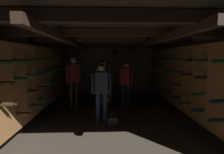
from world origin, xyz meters
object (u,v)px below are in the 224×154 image
object	(u,v)px
person_guest_far_right	(126,80)
handbag	(113,121)
person_guest_rear_center	(102,81)
person_guest_far_left	(74,77)
display_bottle	(106,76)
wine_crate_stack	(105,91)
person_host_center	(101,87)

from	to	relation	value
person_guest_far_right	handbag	world-z (taller)	person_guest_far_right
person_guest_rear_center	person_guest_far_right	distance (m)	0.94
person_guest_rear_center	person_guest_far_left	bearing A→B (deg)	156.31
person_guest_rear_center	display_bottle	bearing A→B (deg)	83.80
person_guest_rear_center	person_guest_far_left	size ratio (longest dim) A/B	0.94
person_guest_rear_center	person_guest_far_right	world-z (taller)	person_guest_rear_center
person_guest_rear_center	handbag	world-z (taller)	person_guest_rear_center
person_guest_far_right	handbag	size ratio (longest dim) A/B	4.58
wine_crate_stack	person_guest_rear_center	xyz separation A→B (m)	(-0.08, -0.99, 0.55)
person_guest_far_left	person_guest_far_right	distance (m)	1.85
wine_crate_stack	handbag	bearing A→B (deg)	-84.76
display_bottle	person_guest_rear_center	bearing A→B (deg)	-96.20
person_guest_rear_center	person_guest_far_right	bearing A→B (deg)	28.14
wine_crate_stack	person_guest_far_right	world-z (taller)	person_guest_far_right
person_guest_far_right	handbag	distance (m)	2.01
wine_crate_stack	display_bottle	size ratio (longest dim) A/B	2.57
person_host_center	person_guest_far_right	distance (m)	1.70
person_host_center	person_guest_far_left	bearing A→B (deg)	124.13
wine_crate_stack	display_bottle	distance (m)	0.59
wine_crate_stack	handbag	xyz separation A→B (m)	(0.21, -2.29, -0.33)
person_guest_far_right	handbag	xyz separation A→B (m)	(-0.54, -1.74, -0.84)
person_host_center	person_guest_rear_center	distance (m)	1.04
person_guest_rear_center	person_guest_far_left	distance (m)	1.11
person_guest_far_right	display_bottle	bearing A→B (deg)	140.67
person_guest_far_left	person_guest_far_right	size ratio (longest dim) A/B	1.10
display_bottle	wine_crate_stack	bearing A→B (deg)	-130.06
handbag	wine_crate_stack	bearing A→B (deg)	95.24
person_host_center	person_guest_rear_center	size ratio (longest dim) A/B	0.97
wine_crate_stack	person_host_center	xyz separation A→B (m)	(-0.08, -2.04, 0.51)
person_guest_far_left	person_guest_rear_center	bearing A→B (deg)	-23.69
display_bottle	handbag	bearing A→B (deg)	-85.66
display_bottle	handbag	distance (m)	2.51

